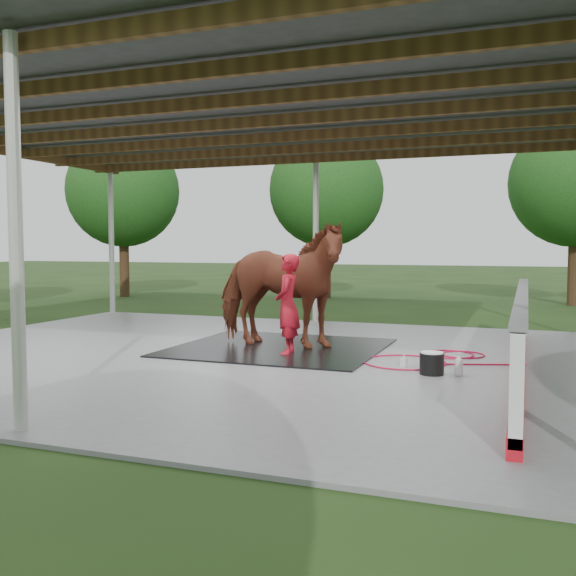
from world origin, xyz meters
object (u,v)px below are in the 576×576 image
(dasher_board, at_px, (521,335))
(wash_bucket, at_px, (432,363))
(horse, at_px, (279,285))
(handler, at_px, (288,304))

(dasher_board, relative_size, wash_bucket, 23.31)
(horse, bearing_deg, handler, -142.79)
(dasher_board, bearing_deg, wash_bucket, -155.84)
(handler, xyz_separation_m, wash_bucket, (2.48, -0.82, -0.68))
(wash_bucket, bearing_deg, handler, 161.77)
(dasher_board, height_order, wash_bucket, dasher_board)
(wash_bucket, bearing_deg, horse, 154.22)
(handler, bearing_deg, wash_bucket, 58.81)
(horse, height_order, wash_bucket, horse)
(handler, bearing_deg, dasher_board, 72.48)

